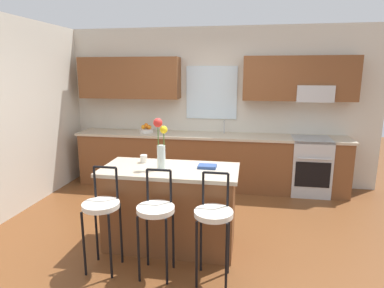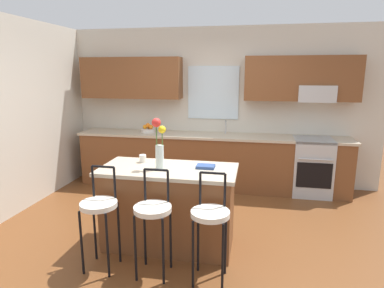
{
  "view_description": "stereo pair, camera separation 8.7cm",
  "coord_description": "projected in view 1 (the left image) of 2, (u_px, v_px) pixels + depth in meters",
  "views": [
    {
      "loc": [
        0.65,
        -3.71,
        1.95
      ],
      "look_at": [
        -0.09,
        0.55,
        1.0
      ],
      "focal_mm": 30.69,
      "sensor_mm": 36.0,
      "label": 1
    },
    {
      "loc": [
        0.74,
        -3.69,
        1.95
      ],
      "look_at": [
        -0.09,
        0.55,
        1.0
      ],
      "focal_mm": 30.69,
      "sensor_mm": 36.0,
      "label": 2
    }
  ],
  "objects": [
    {
      "name": "flower_vase",
      "position": [
        161.0,
        144.0,
        3.52
      ],
      "size": [
        0.15,
        0.1,
        0.55
      ],
      "color": "silver",
      "rests_on": "kitchen_island"
    },
    {
      "name": "fruit_bowl_oranges",
      "position": [
        146.0,
        129.0,
        5.71
      ],
      "size": [
        0.24,
        0.24,
        0.16
      ],
      "color": "silver",
      "rests_on": "counter_run"
    },
    {
      "name": "kitchen_island",
      "position": [
        170.0,
        207.0,
        3.7
      ],
      "size": [
        1.5,
        0.72,
        0.92
      ],
      "color": "brown",
      "rests_on": "ground"
    },
    {
      "name": "cookbook",
      "position": [
        207.0,
        166.0,
        3.6
      ],
      "size": [
        0.2,
        0.15,
        0.03
      ],
      "primitive_type": "cube",
      "color": "navy",
      "rests_on": "kitchen_island"
    },
    {
      "name": "bar_stool_far",
      "position": [
        214.0,
        218.0,
        3.02
      ],
      "size": [
        0.36,
        0.36,
        1.04
      ],
      "color": "black",
      "rests_on": "ground"
    },
    {
      "name": "bar_stool_near",
      "position": [
        102.0,
        210.0,
        3.2
      ],
      "size": [
        0.36,
        0.36,
        1.04
      ],
      "color": "black",
      "rests_on": "ground"
    },
    {
      "name": "mug_ceramic",
      "position": [
        144.0,
        159.0,
        3.81
      ],
      "size": [
        0.08,
        0.08,
        0.09
      ],
      "primitive_type": "cylinder",
      "color": "silver",
      "rests_on": "kitchen_island"
    },
    {
      "name": "oven_range",
      "position": [
        309.0,
        166.0,
        5.33
      ],
      "size": [
        0.6,
        0.64,
        0.92
      ],
      "color": "#B7BABC",
      "rests_on": "ground"
    },
    {
      "name": "wall_left",
      "position": [
        13.0,
        117.0,
        4.52
      ],
      "size": [
        0.12,
        4.6,
        2.7
      ],
      "primitive_type": "cube",
      "color": "beige",
      "rests_on": "ground"
    },
    {
      "name": "ground_plane",
      "position": [
        192.0,
        232.0,
        4.1
      ],
      "size": [
        14.0,
        14.0,
        0.0
      ],
      "primitive_type": "plane",
      "color": "brown"
    },
    {
      "name": "counter_run",
      "position": [
        209.0,
        160.0,
        5.63
      ],
      "size": [
        4.56,
        0.64,
        0.92
      ],
      "color": "brown",
      "rests_on": "ground"
    },
    {
      "name": "sink_faucet",
      "position": [
        224.0,
        125.0,
        5.6
      ],
      "size": [
        0.02,
        0.13,
        0.23
      ],
      "color": "#B7BABC",
      "rests_on": "counter_run"
    },
    {
      "name": "back_wall_assembly",
      "position": [
        213.0,
        98.0,
        5.68
      ],
      "size": [
        5.6,
        0.5,
        2.7
      ],
      "color": "beige",
      "rests_on": "ground"
    },
    {
      "name": "bar_stool_middle",
      "position": [
        156.0,
        214.0,
        3.11
      ],
      "size": [
        0.36,
        0.36,
        1.04
      ],
      "color": "black",
      "rests_on": "ground"
    }
  ]
}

